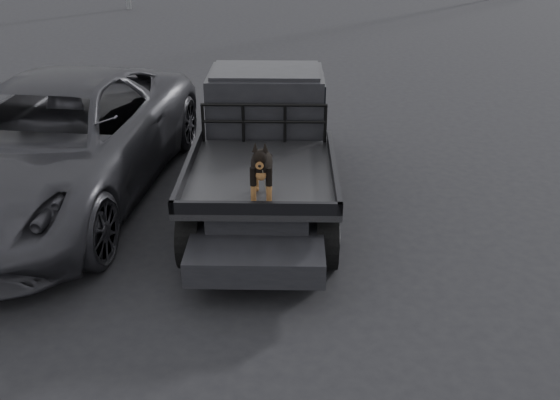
# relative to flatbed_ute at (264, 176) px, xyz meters

# --- Properties ---
(ground) EXTENTS (120.00, 120.00, 0.00)m
(ground) POSITION_rel_flatbed_ute_xyz_m (0.73, -1.67, -0.46)
(ground) COLOR black
(ground) RESTS_ON ground
(flatbed_ute) EXTENTS (2.00, 5.40, 0.92)m
(flatbed_ute) POSITION_rel_flatbed_ute_xyz_m (0.00, 0.00, 0.00)
(flatbed_ute) COLOR black
(flatbed_ute) RESTS_ON ground
(ute_cab) EXTENTS (1.72, 1.30, 0.88)m
(ute_cab) POSITION_rel_flatbed_ute_xyz_m (-0.00, 0.95, 0.90)
(ute_cab) COLOR black
(ute_cab) RESTS_ON flatbed_ute
(headache_rack) EXTENTS (1.80, 0.08, 0.55)m
(headache_rack) POSITION_rel_flatbed_ute_xyz_m (-0.00, 0.20, 0.74)
(headache_rack) COLOR black
(headache_rack) RESTS_ON flatbed_ute
(dog) EXTENTS (0.32, 0.60, 0.74)m
(dog) POSITION_rel_flatbed_ute_xyz_m (0.05, -1.66, 0.83)
(dog) COLOR black
(dog) RESTS_ON flatbed_ute
(parked_suv) EXTENTS (3.57, 6.64, 1.77)m
(parked_suv) POSITION_rel_flatbed_ute_xyz_m (-3.09, 0.17, 0.43)
(parked_suv) COLOR #2F2E34
(parked_suv) RESTS_ON ground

